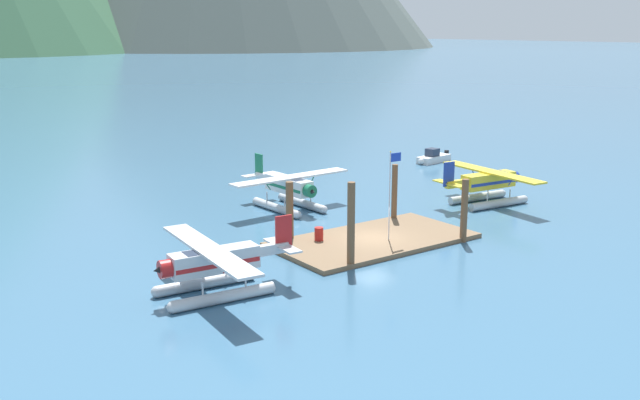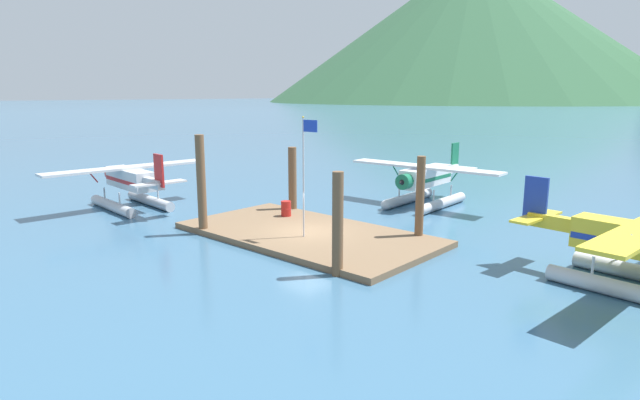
# 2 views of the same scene
# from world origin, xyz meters

# --- Properties ---
(ground_plane) EXTENTS (1200.00, 1200.00, 0.00)m
(ground_plane) POSITION_xyz_m (0.00, 0.00, 0.00)
(ground_plane) COLOR #38607F
(dock_platform) EXTENTS (13.34, 7.02, 0.30)m
(dock_platform) POSITION_xyz_m (0.00, 0.00, 0.15)
(dock_platform) COLOR brown
(dock_platform) RESTS_ON ground
(piling_near_left) EXTENTS (0.46, 0.46, 5.21)m
(piling_near_left) POSITION_xyz_m (-4.47, -3.22, 2.60)
(piling_near_left) COLOR brown
(piling_near_left) RESTS_ON ground
(piling_near_right) EXTENTS (0.45, 0.45, 4.26)m
(piling_near_right) POSITION_xyz_m (4.91, -3.42, 2.13)
(piling_near_right) COLOR brown
(piling_near_right) RESTS_ON ground
(piling_far_left) EXTENTS (0.50, 0.50, 4.08)m
(piling_far_left) POSITION_xyz_m (-4.40, 3.38, 2.04)
(piling_far_left) COLOR brown
(piling_far_left) RESTS_ON ground
(piling_far_right) EXTENTS (0.42, 0.42, 4.27)m
(piling_far_right) POSITION_xyz_m (4.66, 3.19, 2.13)
(piling_far_right) COLOR brown
(piling_far_right) RESTS_ON ground
(flagpole) EXTENTS (0.95, 0.10, 5.91)m
(flagpole) POSITION_xyz_m (0.72, -0.86, 3.98)
(flagpole) COLOR silver
(flagpole) RESTS_ON dock_platform
(fuel_drum) EXTENTS (0.62, 0.62, 0.88)m
(fuel_drum) POSITION_xyz_m (-3.25, 1.67, 0.74)
(fuel_drum) COLOR #AD1E19
(fuel_drum) RESTS_ON dock_platform
(mountain_ridge_centre_peak) EXTENTS (360.85, 360.85, 126.86)m
(mountain_ridge_centre_peak) POSITION_xyz_m (-204.67, 431.01, 63.43)
(mountain_ridge_centre_peak) COLOR #2D5638
(mountain_ridge_centre_peak) RESTS_ON ground
(seaplane_white_bow_centre) EXTENTS (10.45, 7.98, 3.84)m
(seaplane_white_bow_centre) POSITION_xyz_m (0.47, 10.78, 1.58)
(seaplane_white_bow_centre) COLOR #B7BABF
(seaplane_white_bow_centre) RESTS_ON ground
(seaplane_silver_port_aft) EXTENTS (7.96, 10.48, 3.84)m
(seaplane_silver_port_aft) POSITION_xyz_m (-13.17, -2.53, 1.58)
(seaplane_silver_port_aft) COLOR #B7BABF
(seaplane_silver_port_aft) RESTS_ON ground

